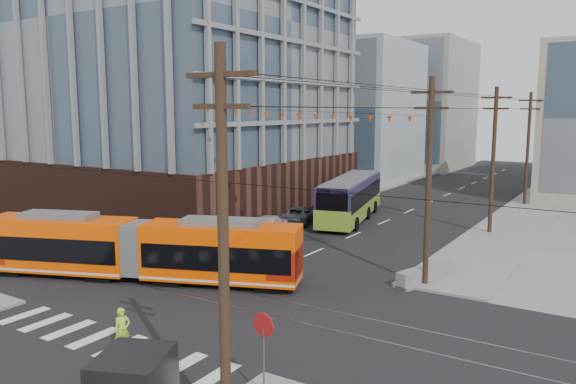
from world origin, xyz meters
name	(u,v)px	position (x,y,z in m)	size (l,w,h in m)	color
ground	(161,319)	(0.00, 0.00, 0.00)	(160.00, 160.00, 0.00)	slate
office_building	(162,57)	(-22.00, 23.00, 14.30)	(30.00, 25.00, 28.60)	#381E16
bg_bldg_nw_near	(343,112)	(-17.00, 52.00, 9.00)	(18.00, 16.00, 18.00)	#8C99A5
bg_bldg_nw_far	(414,105)	(-14.00, 72.00, 10.00)	(16.00, 18.00, 20.00)	gray
utility_pole_near	(224,255)	(8.50, -6.00, 5.50)	(0.30, 0.30, 11.00)	black
utility_pole_far	(549,142)	(8.50, 56.00, 5.50)	(0.30, 0.30, 11.00)	black
streetcar	(139,249)	(-5.29, 3.75, 1.73)	(17.96, 2.53, 3.46)	#FF4B00
city_bus	(351,198)	(-2.89, 25.48, 1.86)	(2.84, 13.13, 3.72)	#272148
parked_car_silver	(217,237)	(-6.03, 11.44, 0.79)	(1.68, 4.81, 1.59)	gray
parked_car_white	(270,224)	(-5.88, 17.63, 0.67)	(1.88, 4.61, 1.34)	silver
parked_car_grey	(300,214)	(-5.87, 22.06, 0.69)	(2.29, 4.98, 1.38)	#555B63
pedestrian	(122,330)	(1.20, -3.22, 0.87)	(0.63, 0.41, 1.73)	#A8F52C
stop_sign	(264,359)	(7.94, -3.35, 1.38)	(0.84, 0.84, 2.75)	maroon
jersey_barrier	(426,274)	(8.30, 11.71, 0.44)	(0.98, 4.36, 0.87)	gray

